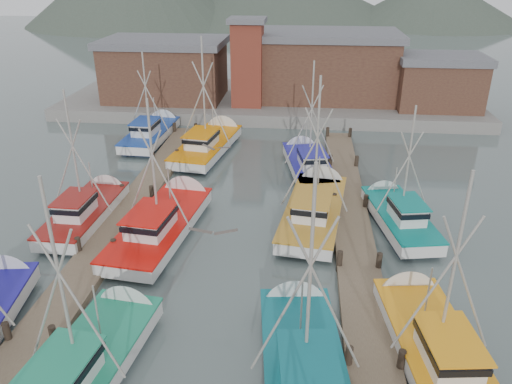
# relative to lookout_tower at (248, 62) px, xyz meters

# --- Properties ---
(ground) EXTENTS (260.00, 260.00, 0.00)m
(ground) POSITION_rel_lookout_tower_xyz_m (2.00, -33.00, -5.55)
(ground) COLOR #495856
(ground) RESTS_ON ground
(dock_left) EXTENTS (2.30, 46.00, 1.50)m
(dock_left) POSITION_rel_lookout_tower_xyz_m (-5.00, -28.96, -5.34)
(dock_left) COLOR brown
(dock_left) RESTS_ON ground
(dock_right) EXTENTS (2.30, 46.00, 1.50)m
(dock_right) POSITION_rel_lookout_tower_xyz_m (9.00, -28.96, -5.34)
(dock_right) COLOR brown
(dock_right) RESTS_ON ground
(quay) EXTENTS (44.00, 16.00, 1.20)m
(quay) POSITION_rel_lookout_tower_xyz_m (2.00, 4.00, -4.95)
(quay) COLOR gray
(quay) RESTS_ON ground
(shed_left) EXTENTS (12.72, 8.48, 6.20)m
(shed_left) POSITION_rel_lookout_tower_xyz_m (-9.00, 2.00, -1.21)
(shed_left) COLOR brown
(shed_left) RESTS_ON quay
(shed_center) EXTENTS (14.84, 9.54, 6.90)m
(shed_center) POSITION_rel_lookout_tower_xyz_m (8.00, 4.00, -0.86)
(shed_center) COLOR brown
(shed_center) RESTS_ON quay
(shed_right) EXTENTS (8.48, 6.36, 5.20)m
(shed_right) POSITION_rel_lookout_tower_xyz_m (19.00, 1.00, -1.71)
(shed_right) COLOR brown
(shed_right) RESTS_ON quay
(lookout_tower) EXTENTS (3.60, 3.60, 8.50)m
(lookout_tower) POSITION_rel_lookout_tower_xyz_m (0.00, 0.00, 0.00)
(lookout_tower) COLOR maroon
(lookout_tower) RESTS_ON quay
(distant_hills) EXTENTS (175.00, 140.00, 42.00)m
(distant_hills) POSITION_rel_lookout_tower_xyz_m (-10.76, 89.59, -5.55)
(distant_hills) COLOR #445042
(distant_hills) RESTS_ON ground
(boat_4) EXTENTS (3.98, 9.64, 9.59)m
(boat_4) POSITION_rel_lookout_tower_xyz_m (-1.95, -36.25, -4.87)
(boat_4) COLOR #101D36
(boat_4) RESTS_ON ground
(boat_5) EXTENTS (4.12, 9.97, 10.06)m
(boat_5) POSITION_rel_lookout_tower_xyz_m (6.21, -35.31, -4.87)
(boat_5) COLOR #101D36
(boat_5) RESTS_ON ground
(boat_7) EXTENTS (3.99, 9.45, 9.28)m
(boat_7) POSITION_rel_lookout_tower_xyz_m (11.36, -33.74, -4.87)
(boat_7) COLOR #101D36
(boat_7) RESTS_ON ground
(boat_8) EXTENTS (4.40, 10.69, 9.28)m
(boat_8) POSITION_rel_lookout_tower_xyz_m (-2.10, -24.88, -4.87)
(boat_8) COLOR #101D36
(boat_8) RESTS_ON ground
(boat_9) EXTENTS (4.51, 10.61, 10.03)m
(boat_9) POSITION_rel_lookout_tower_xyz_m (6.78, -22.06, -4.87)
(boat_9) COLOR #101D36
(boat_9) RESTS_ON ground
(boat_10) EXTENTS (3.70, 8.71, 9.07)m
(boat_10) POSITION_rel_lookout_tower_xyz_m (-7.19, -23.81, -4.87)
(boat_10) COLOR #101D36
(boat_10) RESTS_ON ground
(boat_11) EXTENTS (3.99, 8.53, 8.29)m
(boat_11) POSITION_rel_lookout_tower_xyz_m (11.72, -22.55, -4.87)
(boat_11) COLOR #101D36
(boat_11) RESTS_ON ground
(boat_12) EXTENTS (4.70, 10.73, 10.52)m
(boat_12) POSITION_rel_lookout_tower_xyz_m (-2.02, -10.89, -4.86)
(boat_12) COLOR #101D36
(boat_12) RESTS_ON ground
(boat_13) EXTENTS (4.37, 9.32, 9.27)m
(boat_13) POSITION_rel_lookout_tower_xyz_m (6.26, -14.59, -4.87)
(boat_13) COLOR #101D36
(boat_13) RESTS_ON ground
(boat_14) EXTENTS (3.64, 9.44, 8.70)m
(boat_14) POSITION_rel_lookout_tower_xyz_m (-7.66, -8.42, -4.87)
(boat_14) COLOR #101D36
(boat_14) RESTS_ON ground
(gull_near) EXTENTS (1.55, 0.62, 0.24)m
(gull_near) POSITION_rel_lookout_tower_xyz_m (3.21, -36.77, 1.46)
(gull_near) COLOR gray
(gull_near) RESTS_ON ground
(gull_far) EXTENTS (1.52, 0.66, 0.24)m
(gull_far) POSITION_rel_lookout_tower_xyz_m (1.61, -27.11, 0.72)
(gull_far) COLOR gray
(gull_far) RESTS_ON ground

